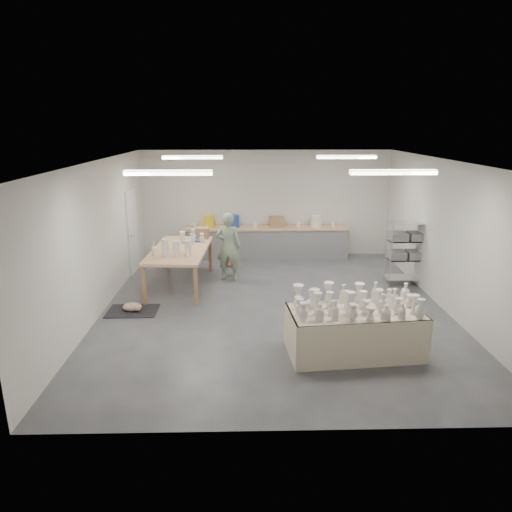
{
  "coord_description": "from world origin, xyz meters",
  "views": [
    {
      "loc": [
        -0.58,
        -8.85,
        3.68
      ],
      "look_at": [
        -0.36,
        0.23,
        1.05
      ],
      "focal_mm": 32.0,
      "sensor_mm": 36.0,
      "label": 1
    }
  ],
  "objects_px": {
    "work_table": "(183,248)",
    "red_stool": "(229,265)",
    "drying_table": "(354,329)",
    "potter": "(229,247)"
  },
  "relations": [
    {
      "from": "work_table",
      "to": "red_stool",
      "type": "xyz_separation_m",
      "value": [
        1.05,
        0.67,
        -0.63
      ]
    },
    {
      "from": "potter",
      "to": "red_stool",
      "type": "distance_m",
      "value": 0.62
    },
    {
      "from": "work_table",
      "to": "red_stool",
      "type": "relative_size",
      "value": 5.82
    },
    {
      "from": "drying_table",
      "to": "work_table",
      "type": "bearing_deg",
      "value": 128.38
    },
    {
      "from": "work_table",
      "to": "potter",
      "type": "relative_size",
      "value": 1.5
    },
    {
      "from": "work_table",
      "to": "red_stool",
      "type": "height_order",
      "value": "work_table"
    },
    {
      "from": "drying_table",
      "to": "potter",
      "type": "distance_m",
      "value": 4.39
    },
    {
      "from": "drying_table",
      "to": "potter",
      "type": "height_order",
      "value": "potter"
    },
    {
      "from": "drying_table",
      "to": "work_table",
      "type": "xyz_separation_m",
      "value": [
        -3.24,
        3.38,
        0.48
      ]
    },
    {
      "from": "drying_table",
      "to": "work_table",
      "type": "height_order",
      "value": "work_table"
    }
  ]
}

